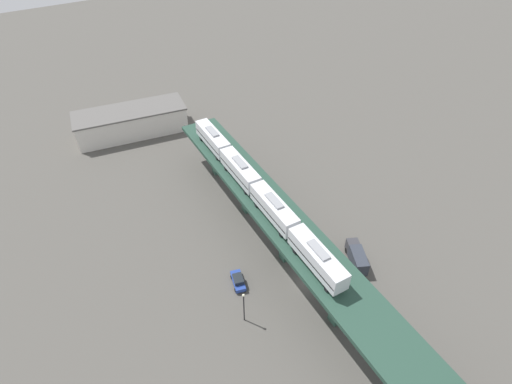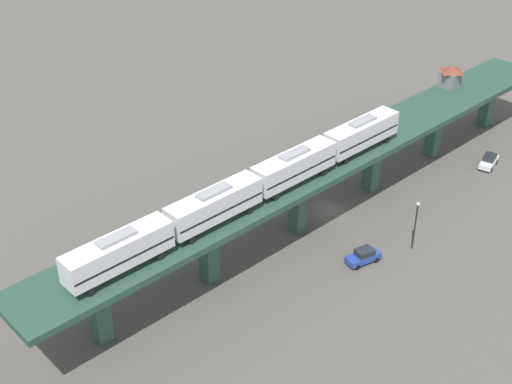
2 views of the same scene
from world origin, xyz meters
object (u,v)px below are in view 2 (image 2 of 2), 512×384
at_px(street_car_blue, 363,256).
at_px(street_car_white, 489,161).
at_px(signal_hut, 451,76).
at_px(delivery_truck, 281,169).
at_px(subway_train, 256,184).
at_px(street_lamp, 416,222).

bearing_deg(street_car_blue, street_car_white, -89.18).
xyz_separation_m(signal_hut, delivery_truck, (9.83, 28.54, -8.82)).
xyz_separation_m(street_car_white, delivery_truck, (20.20, 24.80, 0.82)).
bearing_deg(street_car_white, signal_hut, -19.87).
bearing_deg(street_car_blue, subway_train, 43.77).
height_order(signal_hut, street_car_blue, signal_hut).
xyz_separation_m(subway_train, street_car_white, (-9.11, -41.59, -10.38)).
relative_size(street_car_white, street_lamp, 0.67).
bearing_deg(street_lamp, subway_train, 52.03).
height_order(subway_train, signal_hut, subway_train).
bearing_deg(subway_train, delivery_truck, -56.57).
xyz_separation_m(delivery_truck, street_lamp, (-23.44, 0.96, 2.35)).
bearing_deg(street_car_blue, street_lamp, -112.64).
xyz_separation_m(street_car_blue, street_car_white, (0.46, -32.41, 0.00)).
xyz_separation_m(subway_train, signal_hut, (1.25, -45.33, -0.74)).
bearing_deg(signal_hut, street_car_blue, 106.68).
bearing_deg(street_lamp, signal_hut, -65.24).
xyz_separation_m(subway_train, delivery_truck, (11.09, -16.79, -9.56)).
xyz_separation_m(street_car_white, street_lamp, (-3.24, 25.76, 3.17)).
bearing_deg(street_car_white, street_car_blue, 90.82).
bearing_deg(subway_train, street_car_blue, -136.23).
bearing_deg(signal_hut, delivery_truck, 70.99).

